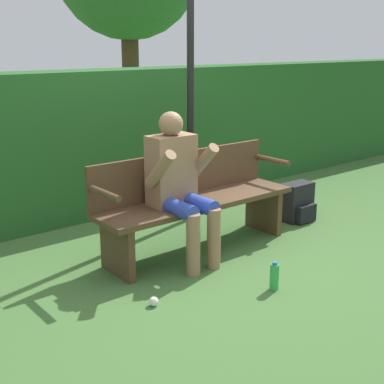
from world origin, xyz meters
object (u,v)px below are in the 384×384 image
object	(u,v)px
person_seated	(179,181)
signpost	(191,51)
backpack	(298,203)
water_bottle	(274,277)
park_bench	(194,199)

from	to	relation	value
person_seated	signpost	distance (m)	1.45
backpack	water_bottle	size ratio (longest dim) A/B	1.80
park_bench	water_bottle	xyz separation A→B (m)	(-0.06, -1.01, -0.35)
water_bottle	backpack	bearing A→B (deg)	34.28
backpack	signpost	size ratio (longest dim) A/B	0.13
park_bench	person_seated	bearing A→B (deg)	-155.36
park_bench	backpack	world-z (taller)	park_bench
backpack	signpost	bearing A→B (deg)	138.23
park_bench	water_bottle	distance (m)	1.07
backpack	signpost	world-z (taller)	signpost
water_bottle	signpost	bearing A→B (deg)	71.45
signpost	person_seated	bearing A→B (deg)	-134.35
person_seated	water_bottle	distance (m)	1.08
park_bench	signpost	size ratio (longest dim) A/B	0.64
park_bench	water_bottle	world-z (taller)	park_bench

